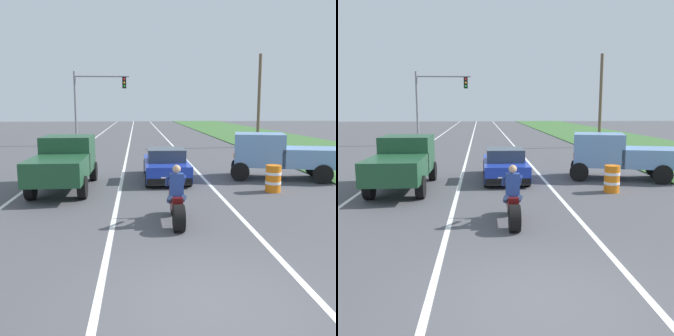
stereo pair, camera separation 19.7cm
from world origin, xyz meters
The scene contains 13 objects.
ground_plane centered at (0.00, 0.00, 0.00)m, with size 160.00×160.00×0.00m, color #4C4C51.
lane_stripe_left_solid centered at (-5.40, 20.00, 0.00)m, with size 0.14×120.00×0.01m, color white.
lane_stripe_right_solid centered at (1.80, 20.00, 0.00)m, with size 0.14×120.00×0.01m, color white.
lane_stripe_centre_dashed centered at (-1.80, 20.00, 0.00)m, with size 0.14×120.00×0.01m, color white.
grass_verge_right centered at (11.92, 20.00, 0.03)m, with size 10.00×120.00×0.06m, color #3D6B33.
motorcycle_with_rider centered at (-0.10, 4.19, 0.59)m, with size 0.70×2.21×1.62m.
sports_car_blue centered at (0.10, 10.63, 0.63)m, with size 1.84×4.30×1.37m.
pickup_truck_left_lane_dark_green centered at (-3.88, 8.95, 1.11)m, with size 2.02×4.80×1.98m.
pickup_truck_right_shoulder_light_blue centered at (5.14, 10.42, 1.11)m, with size 5.14×3.14×1.98m.
traffic_light_mast_near centered at (-4.74, 26.44, 3.99)m, with size 4.51×0.34×6.00m.
utility_pole_roadside centered at (8.43, 23.80, 3.59)m, with size 0.24×0.24×7.17m, color brown.
construction_barrel_nearest centered at (3.90, 7.86, 0.50)m, with size 0.58×0.58×1.00m.
construction_barrel_mid centered at (3.67, 11.73, 0.50)m, with size 0.58×0.58×1.00m.
Camera 1 is at (-1.13, -5.59, 3.11)m, focal length 40.57 mm.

